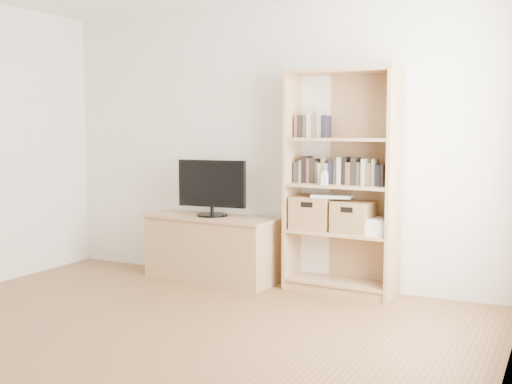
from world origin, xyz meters
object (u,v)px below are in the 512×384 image
Objects in this scene: baby_monitor at (324,179)px; basket_left at (313,213)px; television at (212,188)px; bookshelf at (341,182)px; laptop at (332,196)px; tv_stand at (212,249)px; basket_right at (353,217)px.

basket_left is (-0.15, 0.11, -0.32)m from baby_monitor.
basket_left is at bearing 1.40° from television.
bookshelf is at bearing -0.11° from television.
bookshelf is 5.67× the size of laptop.
laptop is at bearing 8.56° from tv_stand.
bookshelf reaches higher than basket_right.
bookshelf is at bearing 179.88° from basket_right.
television is 2.08× the size of basket_right.
basket_right is (0.24, 0.09, -0.33)m from baby_monitor.
laptop is (1.19, 0.06, -0.03)m from television.
bookshelf reaches higher than basket_left.
tv_stand is at bearing -171.36° from basket_right.
baby_monitor reaches higher than tv_stand.
television is at bearing 173.80° from laptop.
basket_left is at bearing 148.46° from baby_monitor.
tv_stand is 3.57× the size of basket_left.
television is 1.99× the size of laptop.
tv_stand is 1.36m from baby_monitor.
tv_stand is 1.32m from laptop.
basket_left is at bearing 166.01° from laptop.
basket_right is 0.26m from laptop.
baby_monitor is at bearing -153.18° from basket_right.
tv_stand is 1.44m from bookshelf.
basket_left is (-0.26, 0.01, -0.29)m from bookshelf.
baby_monitor is (-0.12, -0.10, 0.03)m from bookshelf.
bookshelf is 5.47× the size of basket_left.
basket_left is (1.00, 0.08, -0.19)m from television.
television is 1.40m from basket_right.
basket_left is 1.04× the size of laptop.
basket_left is 1.09× the size of basket_right.
baby_monitor is 0.30× the size of laptop.
basket_left reaches higher than tv_stand.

